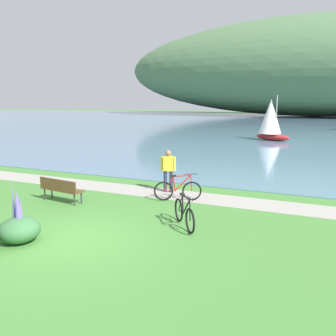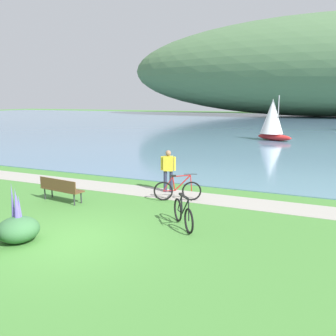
{
  "view_description": "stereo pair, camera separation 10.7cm",
  "coord_description": "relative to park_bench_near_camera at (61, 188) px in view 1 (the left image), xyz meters",
  "views": [
    {
      "loc": [
        5.93,
        -7.2,
        3.71
      ],
      "look_at": [
        0.36,
        5.63,
        1.0
      ],
      "focal_mm": 38.23,
      "sensor_mm": 36.0,
      "label": 1
    },
    {
      "loc": [
        6.03,
        -7.16,
        3.71
      ],
      "look_at": [
        0.36,
        5.63,
        1.0
      ],
      "focal_mm": 38.23,
      "sensor_mm": 36.0,
      "label": 2
    }
  ],
  "objects": [
    {
      "name": "ground_plane",
      "position": [
        2.68,
        -2.81,
        -0.52
      ],
      "size": [
        200.0,
        200.0,
        0.0
      ],
      "primitive_type": "plane",
      "color": "#478438"
    },
    {
      "name": "bay_water",
      "position": [
        2.68,
        44.32,
        -0.5
      ],
      "size": [
        180.0,
        80.0,
        0.04
      ],
      "primitive_type": "cube",
      "color": "#5B7F9E",
      "rests_on": "ground"
    },
    {
      "name": "distant_hillside",
      "position": [
        6.69,
        73.45,
        9.87
      ],
      "size": [
        86.14,
        28.0,
        20.71
      ],
      "primitive_type": "ellipsoid",
      "color": "#4C7047",
      "rests_on": "bay_water"
    },
    {
      "name": "shoreline_path",
      "position": [
        2.68,
        2.55,
        -0.52
      ],
      "size": [
        60.0,
        1.5,
        0.01
      ],
      "primitive_type": "cube",
      "color": "#A39E93",
      "rests_on": "ground"
    },
    {
      "name": "park_bench_near_camera",
      "position": [
        0.0,
        0.0,
        0.0
      ],
      "size": [
        1.85,
        0.71,
        0.88
      ],
      "color": "brown",
      "rests_on": "ground"
    },
    {
      "name": "bicycle_leaning_near_bench",
      "position": [
        3.84,
        1.88,
        -0.12
      ],
      "size": [
        1.64,
        0.78,
        1.01
      ],
      "color": "black",
      "rests_on": "ground"
    },
    {
      "name": "bicycle_beside_path",
      "position": [
        5.06,
        -0.64,
        -0.12
      ],
      "size": [
        1.17,
        1.41,
        1.01
      ],
      "color": "black",
      "rests_on": "ground"
    },
    {
      "name": "person_at_shoreline",
      "position": [
        3.04,
        2.85,
        0.46
      ],
      "size": [
        0.59,
        0.31,
        1.71
      ],
      "color": "#282D47",
      "rests_on": "ground"
    },
    {
      "name": "echium_bush_beside_closest",
      "position": [
        1.48,
        -3.41,
        -0.16
      ],
      "size": [
        1.09,
        1.09,
        1.57
      ],
      "color": "#386B3D",
      "rests_on": "ground"
    },
    {
      "name": "sailboat_nearest_to_shore",
      "position": [
        4.2,
        23.37,
        1.4
      ],
      "size": [
        3.48,
        2.7,
        4.0
      ],
      "color": "#B22323",
      "rests_on": "bay_water"
    }
  ]
}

